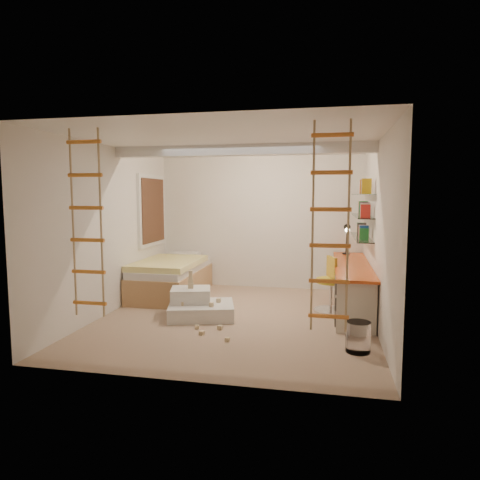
% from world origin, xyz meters
% --- Properties ---
extents(floor, '(4.50, 4.50, 0.00)m').
position_xyz_m(floor, '(0.00, 0.00, 0.00)').
color(floor, '#A18268').
rests_on(floor, ground).
extents(ceiling_beam, '(4.00, 0.18, 0.16)m').
position_xyz_m(ceiling_beam, '(0.00, 0.30, 2.52)').
color(ceiling_beam, white).
rests_on(ceiling_beam, ceiling).
extents(window_frame, '(0.06, 1.15, 1.35)m').
position_xyz_m(window_frame, '(-1.97, 1.50, 1.55)').
color(window_frame, white).
rests_on(window_frame, wall_left).
extents(window_blind, '(0.02, 1.00, 1.20)m').
position_xyz_m(window_blind, '(-1.93, 1.50, 1.55)').
color(window_blind, '#4C2D1E').
rests_on(window_blind, window_frame).
extents(rope_ladder_left, '(0.41, 0.04, 2.13)m').
position_xyz_m(rope_ladder_left, '(-1.35, -1.75, 1.52)').
color(rope_ladder_left, orange).
rests_on(rope_ladder_left, ceiling).
extents(rope_ladder_right, '(0.41, 0.04, 2.13)m').
position_xyz_m(rope_ladder_right, '(1.35, -1.75, 1.52)').
color(rope_ladder_right, orange).
rests_on(rope_ladder_right, ceiling).
extents(waste_bin, '(0.29, 0.29, 0.36)m').
position_xyz_m(waste_bin, '(1.70, -1.08, 0.18)').
color(waste_bin, white).
rests_on(waste_bin, floor).
extents(desk, '(0.56, 2.80, 0.75)m').
position_xyz_m(desk, '(1.72, 0.86, 0.40)').
color(desk, '#D14E18').
rests_on(desk, floor).
extents(shelves, '(0.25, 1.80, 0.71)m').
position_xyz_m(shelves, '(1.87, 1.13, 1.50)').
color(shelves, white).
rests_on(shelves, wall_right).
extents(bed, '(1.02, 2.00, 0.69)m').
position_xyz_m(bed, '(-1.48, 1.23, 0.33)').
color(bed, '#AD7F51').
rests_on(bed, floor).
extents(task_lamp, '(0.14, 0.36, 0.57)m').
position_xyz_m(task_lamp, '(1.67, 1.82, 1.14)').
color(task_lamp, black).
rests_on(task_lamp, desk).
extents(swivel_chair, '(0.67, 0.67, 0.88)m').
position_xyz_m(swivel_chair, '(1.39, 0.59, 0.33)').
color(swivel_chair, gold).
rests_on(swivel_chair, floor).
extents(play_platform, '(1.13, 0.98, 0.43)m').
position_xyz_m(play_platform, '(-0.57, -0.05, 0.17)').
color(play_platform, silver).
rests_on(play_platform, floor).
extents(toy_blocks, '(0.94, 1.16, 0.70)m').
position_xyz_m(toy_blocks, '(-0.43, -0.35, 0.27)').
color(toy_blocks, '#CCB284').
rests_on(toy_blocks, floor).
extents(books, '(0.14, 0.64, 0.92)m').
position_xyz_m(books, '(1.87, 1.13, 1.59)').
color(books, '#1E722D').
rests_on(books, shelves).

